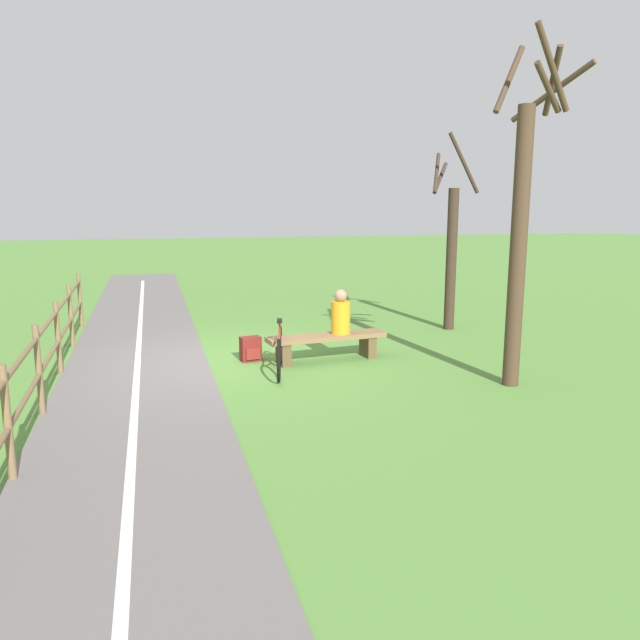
% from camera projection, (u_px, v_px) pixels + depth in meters
% --- Properties ---
extents(ground_plane, '(80.00, 80.00, 0.00)m').
position_uv_depth(ground_plane, '(227.00, 362.00, 10.39)').
color(ground_plane, '#548438').
extents(paved_path, '(3.43, 36.05, 0.02)m').
position_uv_depth(paved_path, '(131.00, 466.00, 6.25)').
color(paved_path, '#66605E').
rests_on(paved_path, ground_plane).
extents(path_centre_line, '(1.09, 31.99, 0.00)m').
position_uv_depth(path_centre_line, '(131.00, 465.00, 6.25)').
color(path_centre_line, silver).
rests_on(path_centre_line, paved_path).
extents(bench, '(2.14, 0.71, 0.46)m').
position_uv_depth(bench, '(327.00, 342.00, 10.44)').
color(bench, brown).
rests_on(bench, ground_plane).
extents(person_seated, '(0.37, 0.37, 0.77)m').
position_uv_depth(person_seated, '(341.00, 314.00, 10.44)').
color(person_seated, orange).
rests_on(person_seated, bench).
extents(bicycle, '(0.38, 1.64, 0.85)m').
position_uv_depth(bicycle, '(280.00, 351.00, 9.66)').
color(bicycle, black).
rests_on(bicycle, ground_plane).
extents(backpack, '(0.38, 0.29, 0.43)m').
position_uv_depth(backpack, '(251.00, 349.00, 10.43)').
color(backpack, maroon).
rests_on(backpack, ground_plane).
extents(fence_roadside, '(0.55, 10.01, 1.17)m').
position_uv_depth(fence_roadside, '(49.00, 345.00, 8.62)').
color(fence_roadside, brown).
rests_on(fence_roadside, ground_plane).
extents(tree_near_bench, '(0.96, 0.96, 4.08)m').
position_uv_depth(tree_near_bench, '(451.00, 250.00, 12.84)').
color(tree_near_bench, '#38281E').
rests_on(tree_near_bench, ground_plane).
extents(tree_mid_field, '(1.31, 1.37, 4.96)m').
position_uv_depth(tree_mid_field, '(522.00, 227.00, 8.66)').
color(tree_mid_field, '#473323').
rests_on(tree_mid_field, ground_plane).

